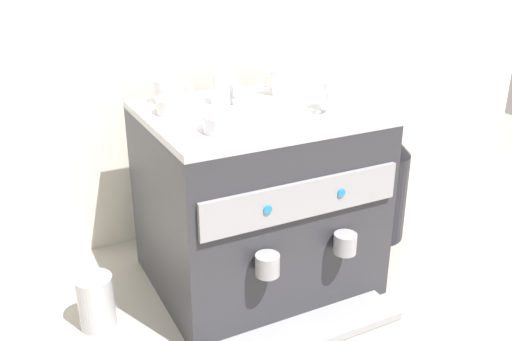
# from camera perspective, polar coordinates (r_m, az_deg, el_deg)

# --- Properties ---
(ground_plane) EXTENTS (4.00, 4.00, 0.00)m
(ground_plane) POSITION_cam_1_polar(r_m,az_deg,el_deg) (1.61, 0.00, -10.84)
(ground_plane) COLOR #9E998E
(tiled_backsplash_wall) EXTENTS (2.80, 0.03, 1.06)m
(tiled_backsplash_wall) POSITION_cam_1_polar(r_m,az_deg,el_deg) (1.74, -5.84, 10.46)
(tiled_backsplash_wall) COLOR silver
(tiled_backsplash_wall) RESTS_ON ground_plane
(espresso_machine) EXTENTS (0.56, 0.58, 0.50)m
(espresso_machine) POSITION_cam_1_polar(r_m,az_deg,el_deg) (1.49, 0.07, -2.95)
(espresso_machine) COLOR #2D2D33
(espresso_machine) RESTS_ON ground_plane
(ceramic_cup_0) EXTENTS (0.11, 0.07, 0.06)m
(ceramic_cup_0) POSITION_cam_1_polar(r_m,az_deg,el_deg) (1.48, -8.91, 8.17)
(ceramic_cup_0) COLOR white
(ceramic_cup_0) RESTS_ON espresso_machine
(ceramic_cup_1) EXTENTS (0.07, 0.10, 0.08)m
(ceramic_cup_1) POSITION_cam_1_polar(r_m,az_deg,el_deg) (1.44, -3.27, 8.39)
(ceramic_cup_1) COLOR white
(ceramic_cup_1) RESTS_ON espresso_machine
(ceramic_cup_2) EXTENTS (0.10, 0.09, 0.08)m
(ceramic_cup_2) POSITION_cam_1_polar(r_m,az_deg,el_deg) (1.53, 2.79, 9.21)
(ceramic_cup_2) COLOR white
(ceramic_cup_2) RESTS_ON espresso_machine
(ceramic_cup_3) EXTENTS (0.09, 0.07, 0.07)m
(ceramic_cup_3) POSITION_cam_1_polar(r_m,az_deg,el_deg) (1.40, 7.80, 7.65)
(ceramic_cup_3) COLOR white
(ceramic_cup_3) RESTS_ON espresso_machine
(ceramic_bowl_0) EXTENTS (0.13, 0.13, 0.04)m
(ceramic_bowl_0) POSITION_cam_1_polar(r_m,az_deg,el_deg) (1.23, -2.67, 4.99)
(ceramic_bowl_0) COLOR white
(ceramic_bowl_0) RESTS_ON espresso_machine
(ceramic_bowl_1) EXTENTS (0.11, 0.11, 0.03)m
(ceramic_bowl_1) POSITION_cam_1_polar(r_m,az_deg,el_deg) (1.35, 0.02, 6.47)
(ceramic_bowl_1) COLOR white
(ceramic_bowl_1) RESTS_ON espresso_machine
(ceramic_bowl_2) EXTENTS (0.12, 0.12, 0.04)m
(ceramic_bowl_2) POSITION_cam_1_polar(r_m,az_deg,el_deg) (1.38, -7.80, 6.65)
(ceramic_bowl_2) COLOR white
(ceramic_bowl_2) RESTS_ON espresso_machine
(coffee_grinder) EXTENTS (0.18, 0.18, 0.38)m
(coffee_grinder) POSITION_cam_1_polar(r_m,az_deg,el_deg) (1.78, 12.58, -1.08)
(coffee_grinder) COLOR black
(coffee_grinder) RESTS_ON ground_plane
(milk_pitcher) EXTENTS (0.09, 0.09, 0.14)m
(milk_pitcher) POSITION_cam_1_polar(r_m,az_deg,el_deg) (1.45, -16.18, -12.88)
(milk_pitcher) COLOR #B7B7BC
(milk_pitcher) RESTS_ON ground_plane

